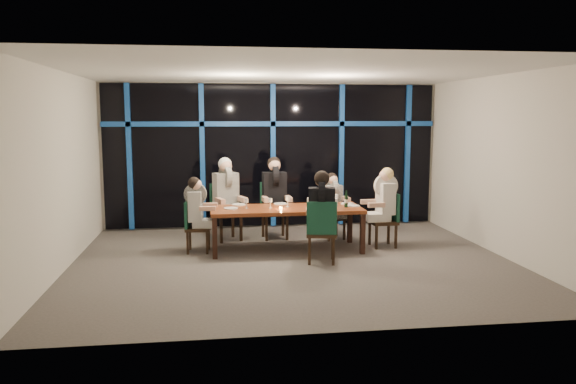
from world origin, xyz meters
name	(u,v)px	position (x,y,z in m)	size (l,w,h in m)	color
room	(293,135)	(0.00, 0.00, 2.02)	(7.04, 7.00, 3.02)	#5D5752
window_wall	(273,153)	(0.01, 2.93, 1.55)	(6.86, 0.43, 2.94)	black
dining_table	(286,212)	(0.00, 0.80, 0.68)	(2.60, 1.00, 0.75)	brown
chair_far_left	(225,208)	(-1.03, 1.83, 0.59)	(0.63, 0.63, 1.06)	black
chair_far_mid	(274,207)	(-0.10, 1.86, 0.59)	(0.53, 0.53, 1.06)	black
chair_far_right	(331,213)	(0.97, 1.65, 0.48)	(0.49, 0.49, 0.86)	black
chair_end_left	(194,224)	(-1.59, 0.88, 0.49)	(0.45, 0.45, 0.89)	black
chair_end_right	(388,217)	(1.83, 0.83, 0.54)	(0.47, 0.47, 0.97)	black
chair_near_mid	(321,229)	(0.43, -0.17, 0.56)	(0.54, 0.54, 1.01)	black
diner_far_left	(226,187)	(-1.00, 1.74, 1.01)	(0.65, 0.73, 1.03)	black
diner_far_mid	(275,186)	(-0.09, 1.77, 1.01)	(0.55, 0.68, 1.03)	black
diner_far_right	(333,196)	(0.99, 1.58, 0.82)	(0.49, 0.58, 0.84)	black
diner_end_left	(197,203)	(-1.52, 0.87, 0.85)	(0.57, 0.46, 0.86)	black
diner_end_right	(384,196)	(1.74, 0.83, 0.92)	(0.61, 0.49, 0.94)	silver
diner_near_mid	(322,203)	(0.44, -0.08, 0.96)	(0.55, 0.67, 0.98)	black
plate_far_left	(239,204)	(-0.80, 1.22, 0.76)	(0.24, 0.24, 0.01)	white
plate_far_mid	(280,204)	(-0.05, 1.21, 0.76)	(0.24, 0.24, 0.01)	white
plate_far_right	(347,204)	(1.13, 1.03, 0.76)	(0.24, 0.24, 0.01)	white
plate_end_left	(231,208)	(-0.96, 0.82, 0.76)	(0.24, 0.24, 0.01)	white
plate_end_right	(353,206)	(1.18, 0.80, 0.76)	(0.24, 0.24, 0.01)	white
plate_near_mid	(321,210)	(0.54, 0.47, 0.76)	(0.24, 0.24, 0.01)	white
wine_bottle	(346,201)	(1.03, 0.70, 0.86)	(0.07, 0.07, 0.30)	black
water_pitcher	(334,204)	(0.79, 0.55, 0.84)	(0.11, 0.10, 0.18)	silver
tea_light	(281,208)	(-0.11, 0.68, 0.77)	(0.05, 0.05, 0.03)	#FFAC4C
wine_glass_a	(270,201)	(-0.28, 0.79, 0.87)	(0.07, 0.07, 0.17)	silver
wine_glass_b	(288,199)	(0.04, 0.90, 0.88)	(0.07, 0.07, 0.18)	silver
wine_glass_c	(309,200)	(0.38, 0.69, 0.88)	(0.07, 0.07, 0.19)	silver
wine_glass_d	(247,201)	(-0.69, 0.84, 0.87)	(0.06, 0.06, 0.16)	silver
wine_glass_e	(336,197)	(0.94, 1.03, 0.88)	(0.07, 0.07, 0.18)	silver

